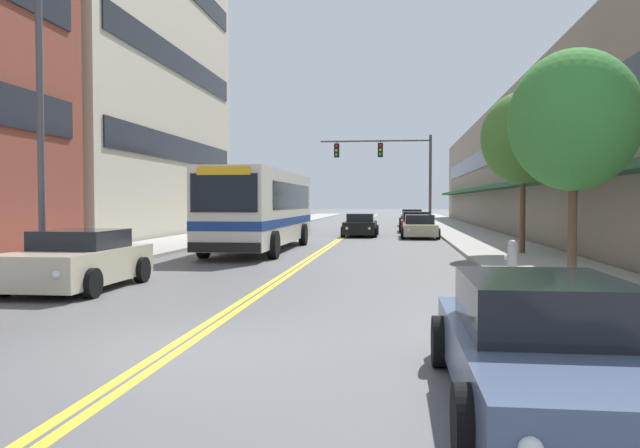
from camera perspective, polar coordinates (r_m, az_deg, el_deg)
name	(u,v)px	position (r m, az deg, el deg)	size (l,w,h in m)	color
ground_plane	(354,229)	(45.23, 3.16, -0.49)	(240.00, 240.00, 0.00)	#565659
sidewalk_left	(254,228)	(46.31, -6.01, -0.37)	(3.79, 106.00, 0.12)	#9E9B96
sidewalk_right	(458,229)	(45.34, 12.53, -0.46)	(3.79, 106.00, 0.12)	#9E9B96
centre_line	(354,229)	(45.23, 3.16, -0.49)	(0.34, 106.00, 0.01)	yellow
storefront_row_right	(548,169)	(46.36, 20.15, 4.76)	(9.10, 68.00, 8.61)	gray
city_bus	(262,206)	(25.99, -5.29, 1.61)	(2.83, 11.51, 3.21)	silver
car_champagne_parked_left_near	(78,261)	(15.42, -21.24, -3.19)	(2.21, 4.30, 1.36)	beige
car_dark_grey_parked_left_far	(286,222)	(42.48, -3.10, 0.20)	(2.05, 4.32, 1.39)	#38383D
car_slate_blue_parked_right_foreground	(544,348)	(6.60, 19.78, -10.60)	(2.00, 4.70, 1.26)	#475675
car_red_parked_right_mid	(415,223)	(41.99, 8.72, 0.13)	(2.17, 4.72, 1.33)	maroon
car_charcoal_parked_right_far	(412,218)	(51.77, 8.39, 0.51)	(2.07, 4.40, 1.37)	#232328
car_beige_parked_right_end	(420,227)	(35.09, 9.09, -0.29)	(2.07, 4.60, 1.28)	#BCAD89
car_black_moving_lead	(360,226)	(36.51, 3.72, -0.14)	(2.03, 4.70, 1.31)	black
traffic_signal_mast	(391,163)	(41.25, 6.53, 5.60)	(7.29, 0.38, 6.35)	#47474C
street_lamp_left_near	(51,94)	(16.15, -23.42, 10.87)	(1.99, 0.28, 7.65)	#47474C
street_tree_right_near	(574,121)	(14.17, 22.21, 8.74)	(2.68, 2.68, 5.05)	brown
street_tree_right_mid	(523,138)	(24.22, 18.11, 7.49)	(3.07, 3.07, 5.92)	brown
fire_hydrant	(512,258)	(16.67, 17.16, -2.97)	(0.32, 0.24, 0.91)	#B7B7BC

